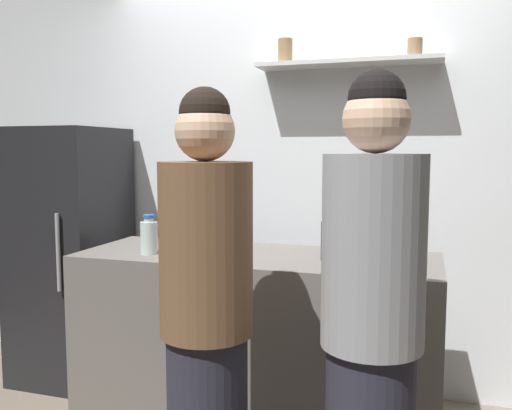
{
  "coord_description": "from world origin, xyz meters",
  "views": [
    {
      "loc": [
        0.69,
        -2.04,
        1.46
      ],
      "look_at": [
        -0.11,
        0.52,
        1.19
      ],
      "focal_mm": 37.9,
      "sensor_mm": 36.0,
      "label": 1
    }
  ],
  "objects_px": {
    "person_grey_hoodie": "(372,332)",
    "wine_bottle_dark_glass": "(329,238)",
    "refrigerator": "(71,254)",
    "person_brown_jacket": "(207,322)",
    "wine_bottle_green_glass": "(204,224)",
    "baking_pan": "(383,257)",
    "utensil_holder": "(170,234)",
    "water_bottle_plastic": "(149,236)",
    "wine_bottle_amber_glass": "(350,228)"
  },
  "relations": [
    {
      "from": "refrigerator",
      "to": "person_grey_hoodie",
      "type": "height_order",
      "value": "person_grey_hoodie"
    },
    {
      "from": "wine_bottle_dark_glass",
      "to": "person_brown_jacket",
      "type": "bearing_deg",
      "value": -113.12
    },
    {
      "from": "baking_pan",
      "to": "water_bottle_plastic",
      "type": "relative_size",
      "value": 1.71
    },
    {
      "from": "refrigerator",
      "to": "person_grey_hoodie",
      "type": "relative_size",
      "value": 0.93
    },
    {
      "from": "baking_pan",
      "to": "wine_bottle_dark_glass",
      "type": "xyz_separation_m",
      "value": [
        -0.25,
        -0.02,
        0.08
      ]
    },
    {
      "from": "wine_bottle_amber_glass",
      "to": "wine_bottle_green_glass",
      "type": "distance_m",
      "value": 0.79
    },
    {
      "from": "water_bottle_plastic",
      "to": "person_brown_jacket",
      "type": "bearing_deg",
      "value": -47.59
    },
    {
      "from": "utensil_holder",
      "to": "person_grey_hoodie",
      "type": "xyz_separation_m",
      "value": [
        1.19,
        -0.9,
        -0.15
      ]
    },
    {
      "from": "utensil_holder",
      "to": "water_bottle_plastic",
      "type": "bearing_deg",
      "value": -84.83
    },
    {
      "from": "wine_bottle_amber_glass",
      "to": "person_brown_jacket",
      "type": "height_order",
      "value": "person_brown_jacket"
    },
    {
      "from": "wine_bottle_dark_glass",
      "to": "water_bottle_plastic",
      "type": "height_order",
      "value": "wine_bottle_dark_glass"
    },
    {
      "from": "utensil_holder",
      "to": "baking_pan",
      "type": "bearing_deg",
      "value": -7.25
    },
    {
      "from": "person_grey_hoodie",
      "to": "wine_bottle_amber_glass",
      "type": "bearing_deg",
      "value": 153.91
    },
    {
      "from": "utensil_holder",
      "to": "water_bottle_plastic",
      "type": "xyz_separation_m",
      "value": [
        0.03,
        -0.28,
        0.03
      ]
    },
    {
      "from": "utensil_holder",
      "to": "wine_bottle_green_glass",
      "type": "distance_m",
      "value": 0.21
    },
    {
      "from": "baking_pan",
      "to": "water_bottle_plastic",
      "type": "distance_m",
      "value": 1.15
    },
    {
      "from": "wine_bottle_amber_glass",
      "to": "wine_bottle_green_glass",
      "type": "relative_size",
      "value": 0.96
    },
    {
      "from": "wine_bottle_amber_glass",
      "to": "water_bottle_plastic",
      "type": "height_order",
      "value": "wine_bottle_amber_glass"
    },
    {
      "from": "wine_bottle_dark_glass",
      "to": "wine_bottle_amber_glass",
      "type": "height_order",
      "value": "wine_bottle_amber_glass"
    },
    {
      "from": "wine_bottle_dark_glass",
      "to": "wine_bottle_amber_glass",
      "type": "distance_m",
      "value": 0.29
    },
    {
      "from": "water_bottle_plastic",
      "to": "person_brown_jacket",
      "type": "distance_m",
      "value": 0.88
    },
    {
      "from": "wine_bottle_green_glass",
      "to": "water_bottle_plastic",
      "type": "distance_m",
      "value": 0.35
    },
    {
      "from": "person_grey_hoodie",
      "to": "water_bottle_plastic",
      "type": "bearing_deg",
      "value": -155.78
    },
    {
      "from": "wine_bottle_green_glass",
      "to": "person_grey_hoodie",
      "type": "distance_m",
      "value": 1.38
    },
    {
      "from": "wine_bottle_amber_glass",
      "to": "person_grey_hoodie",
      "type": "xyz_separation_m",
      "value": [
        0.21,
        -1.02,
        -0.2
      ]
    },
    {
      "from": "wine_bottle_dark_glass",
      "to": "person_brown_jacket",
      "type": "xyz_separation_m",
      "value": [
        -0.32,
        -0.74,
        -0.21
      ]
    },
    {
      "from": "person_grey_hoodie",
      "to": "wine_bottle_dark_glass",
      "type": "bearing_deg",
      "value": 162.69
    },
    {
      "from": "baking_pan",
      "to": "water_bottle_plastic",
      "type": "xyz_separation_m",
      "value": [
        -1.15,
        -0.13,
        0.06
      ]
    },
    {
      "from": "person_brown_jacket",
      "to": "wine_bottle_dark_glass",
      "type": "bearing_deg",
      "value": -56.83
    },
    {
      "from": "wine_bottle_amber_glass",
      "to": "baking_pan",
      "type": "bearing_deg",
      "value": -54.8
    },
    {
      "from": "refrigerator",
      "to": "utensil_holder",
      "type": "distance_m",
      "value": 0.85
    },
    {
      "from": "water_bottle_plastic",
      "to": "person_grey_hoodie",
      "type": "bearing_deg",
      "value": -28.07
    },
    {
      "from": "refrigerator",
      "to": "utensil_holder",
      "type": "bearing_deg",
      "value": -13.93
    },
    {
      "from": "wine_bottle_dark_glass",
      "to": "wine_bottle_green_glass",
      "type": "relative_size",
      "value": 0.9
    },
    {
      "from": "refrigerator",
      "to": "water_bottle_plastic",
      "type": "xyz_separation_m",
      "value": [
        0.83,
        -0.48,
        0.23
      ]
    },
    {
      "from": "water_bottle_plastic",
      "to": "person_grey_hoodie",
      "type": "xyz_separation_m",
      "value": [
        1.17,
        -0.62,
        -0.17
      ]
    },
    {
      "from": "refrigerator",
      "to": "person_brown_jacket",
      "type": "distance_m",
      "value": 1.79
    },
    {
      "from": "baking_pan",
      "to": "wine_bottle_green_glass",
      "type": "xyz_separation_m",
      "value": [
        -0.97,
        0.18,
        0.1
      ]
    },
    {
      "from": "wine_bottle_dark_glass",
      "to": "baking_pan",
      "type": "bearing_deg",
      "value": 4.06
    },
    {
      "from": "person_grey_hoodie",
      "to": "person_brown_jacket",
      "type": "distance_m",
      "value": 0.59
    },
    {
      "from": "water_bottle_plastic",
      "to": "person_grey_hoodie",
      "type": "distance_m",
      "value": 1.33
    },
    {
      "from": "utensil_holder",
      "to": "refrigerator",
      "type": "bearing_deg",
      "value": 166.07
    },
    {
      "from": "refrigerator",
      "to": "person_brown_jacket",
      "type": "relative_size",
      "value": 0.95
    },
    {
      "from": "person_grey_hoodie",
      "to": "refrigerator",
      "type": "bearing_deg",
      "value": -156.63
    },
    {
      "from": "utensil_holder",
      "to": "person_brown_jacket",
      "type": "xyz_separation_m",
      "value": [
        0.6,
        -0.91,
        -0.17
      ]
    },
    {
      "from": "baking_pan",
      "to": "utensil_holder",
      "type": "relative_size",
      "value": 1.53
    },
    {
      "from": "water_bottle_plastic",
      "to": "wine_bottle_dark_glass",
      "type": "bearing_deg",
      "value": 7.24
    },
    {
      "from": "wine_bottle_green_glass",
      "to": "refrigerator",
      "type": "bearing_deg",
      "value": 170.22
    },
    {
      "from": "person_brown_jacket",
      "to": "water_bottle_plastic",
      "type": "bearing_deg",
      "value": 8.7
    },
    {
      "from": "baking_pan",
      "to": "wine_bottle_dark_glass",
      "type": "height_order",
      "value": "wine_bottle_dark_glass"
    }
  ]
}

